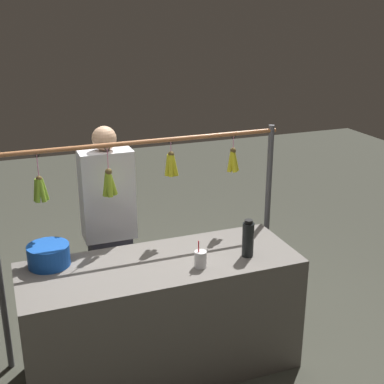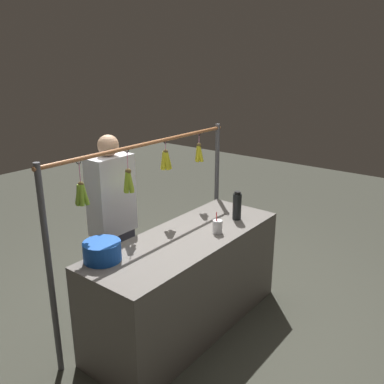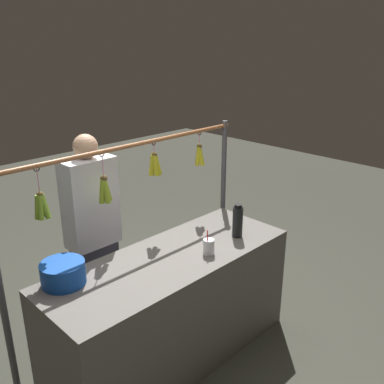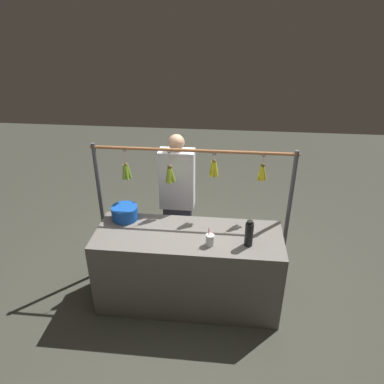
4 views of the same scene
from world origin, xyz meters
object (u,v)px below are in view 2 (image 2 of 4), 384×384
water_bottle (237,206)px  drink_cup (218,226)px  vendor_person (113,228)px  blue_bucket (102,251)px

water_bottle → drink_cup: 0.37m
drink_cup → vendor_person: (0.42, -0.82, -0.09)m
water_bottle → vendor_person: size_ratio=0.16×
water_bottle → vendor_person: (0.78, -0.78, -0.16)m
blue_bucket → vendor_person: 0.67m
water_bottle → drink_cup: water_bottle is taller
drink_cup → water_bottle: bearing=-174.3°
water_bottle → blue_bucket: size_ratio=0.96×
drink_cup → vendor_person: 0.93m
water_bottle → blue_bucket: bearing=-14.9°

